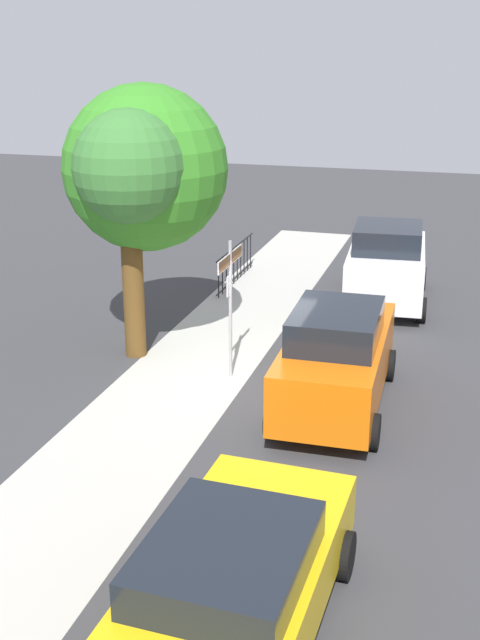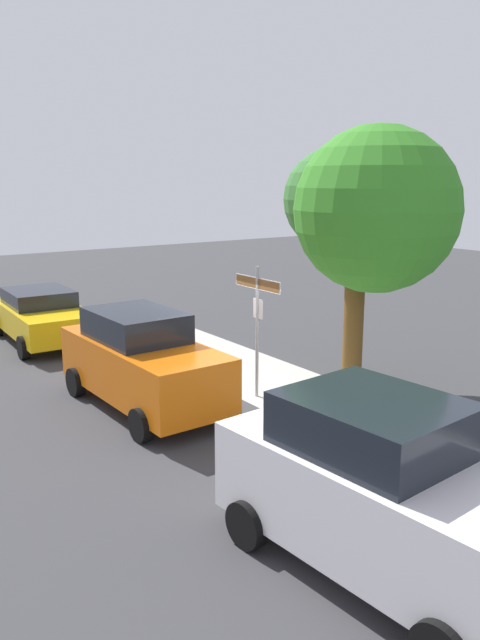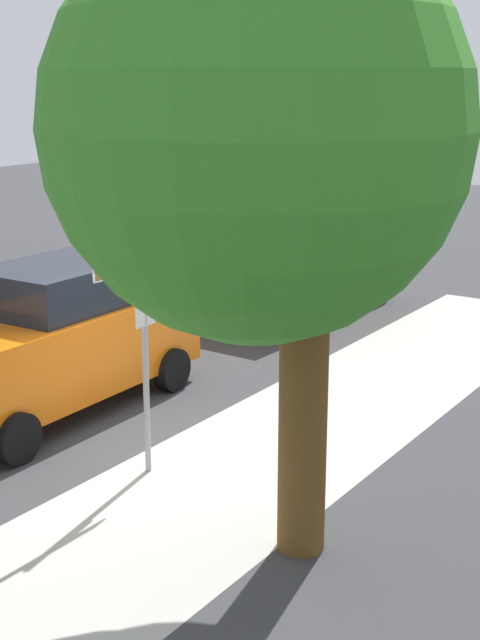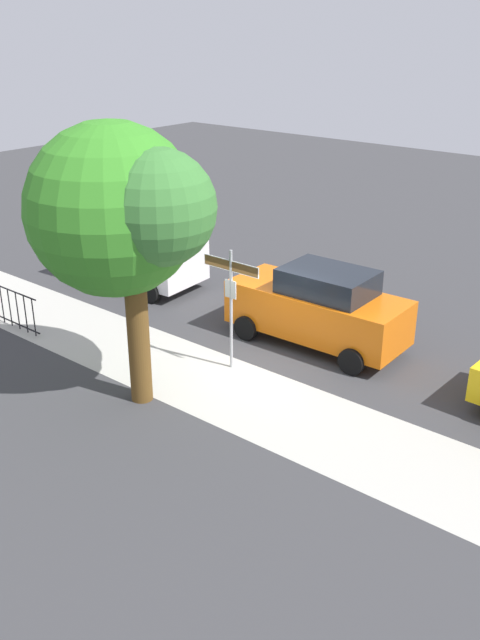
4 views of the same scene
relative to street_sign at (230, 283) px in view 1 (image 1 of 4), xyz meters
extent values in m
plane|color=#38383A|center=(-0.42, -0.40, -2.02)|extent=(60.00, 60.00, 0.00)
cube|color=#B0ADA4|center=(1.58, 0.90, -2.01)|extent=(24.00, 2.60, 0.00)
cylinder|color=#9EA0A5|center=(0.00, 0.00, -0.57)|extent=(0.07, 0.07, 2.90)
cube|color=brown|center=(0.00, 0.00, 0.51)|extent=(1.54, 0.02, 0.22)
cube|color=white|center=(0.00, 0.00, 0.51)|extent=(1.57, 0.02, 0.25)
cube|color=silver|center=(0.00, 0.02, -0.04)|extent=(0.32, 0.02, 0.42)
cylinder|color=brown|center=(0.54, 2.37, -0.58)|extent=(0.46, 0.46, 2.88)
sphere|color=#387C22|center=(1.03, 2.06, 2.25)|extent=(2.85, 2.85, 2.85)
sphere|color=#2E7631|center=(1.04, 2.16, 1.83)|extent=(2.37, 2.37, 2.37)
sphere|color=#387532|center=(0.05, 2.11, 2.24)|extent=(2.32, 2.32, 2.32)
sphere|color=#348323|center=(1.19, 2.26, 2.05)|extent=(3.55, 3.55, 3.55)
cube|color=yellow|center=(-7.40, -2.34, -1.32)|extent=(4.56, 2.09, 0.76)
cube|color=black|center=(-7.67, -2.33, -0.71)|extent=(2.22, 1.78, 0.45)
cylinder|color=black|center=(-5.84, -1.42, -1.70)|extent=(0.65, 0.24, 0.64)
cylinder|color=black|center=(-5.90, -3.36, -1.70)|extent=(0.65, 0.24, 0.64)
cube|color=orange|center=(-0.81, -2.35, -1.14)|extent=(4.56, 1.86, 1.11)
cube|color=black|center=(-1.08, -2.36, -0.29)|extent=(2.21, 1.60, 0.60)
cylinder|color=black|center=(0.71, -1.43, -1.70)|extent=(0.65, 0.24, 0.64)
cylinder|color=black|center=(0.75, -3.19, -1.70)|extent=(0.65, 0.24, 0.64)
cylinder|color=black|center=(-2.37, -1.51, -1.70)|extent=(0.65, 0.24, 0.64)
cylinder|color=black|center=(-2.33, -3.26, -1.70)|extent=(0.65, 0.24, 0.64)
cube|color=white|center=(5.94, -2.49, -1.10)|extent=(4.37, 2.24, 1.20)
cube|color=black|center=(5.69, -2.51, -0.18)|extent=(2.15, 1.84, 0.64)
cylinder|color=black|center=(7.31, -1.42, -1.70)|extent=(0.65, 0.27, 0.64)
cylinder|color=black|center=(7.45, -3.35, -1.70)|extent=(0.65, 0.27, 0.64)
cylinder|color=black|center=(4.43, -1.64, -1.70)|extent=(0.65, 0.27, 0.64)
cylinder|color=black|center=(4.57, -3.56, -1.70)|extent=(0.65, 0.27, 0.64)
cylinder|color=black|center=(6.64, 1.90, -0.97)|extent=(3.55, 0.04, 0.04)
cylinder|color=black|center=(6.64, 1.90, -1.90)|extent=(3.55, 0.04, 0.04)
cylinder|color=black|center=(5.05, 1.90, -1.49)|extent=(0.03, 0.03, 1.05)
cylinder|color=black|center=(5.40, 1.90, -1.49)|extent=(0.03, 0.03, 1.05)
cylinder|color=black|center=(5.76, 1.90, -1.49)|extent=(0.03, 0.03, 1.05)
cylinder|color=black|center=(6.11, 1.90, -1.49)|extent=(0.03, 0.03, 1.05)
cylinder|color=black|center=(6.47, 1.90, -1.49)|extent=(0.03, 0.03, 1.05)
cylinder|color=black|center=(6.82, 1.90, -1.49)|extent=(0.03, 0.03, 1.05)
cylinder|color=black|center=(7.18, 1.90, -1.49)|extent=(0.03, 0.03, 1.05)
cylinder|color=black|center=(7.53, 1.90, -1.49)|extent=(0.03, 0.03, 1.05)
cylinder|color=black|center=(7.88, 1.90, -1.49)|extent=(0.03, 0.03, 1.05)
cylinder|color=black|center=(8.24, 1.90, -1.49)|extent=(0.03, 0.03, 1.05)
camera|label=1|loc=(-14.61, -4.53, 4.57)|focal=44.53mm
camera|label=2|loc=(10.46, -7.81, 2.66)|focal=34.88mm
camera|label=3|loc=(7.42, 6.30, 2.43)|focal=50.28mm
camera|label=4|loc=(-9.46, 11.20, 5.58)|focal=39.01mm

